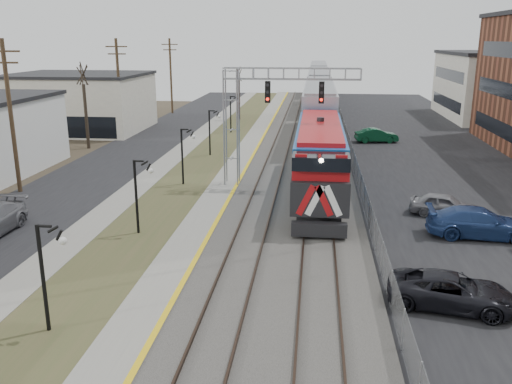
# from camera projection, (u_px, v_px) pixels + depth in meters

# --- Properties ---
(street_west) EXTENTS (7.00, 120.00, 0.04)m
(street_west) POSITION_uv_depth(u_px,v_px,m) (116.00, 161.00, 45.74)
(street_west) COLOR black
(street_west) RESTS_ON ground
(sidewalk) EXTENTS (2.00, 120.00, 0.08)m
(sidewalk) POSITION_uv_depth(u_px,v_px,m) (168.00, 162.00, 45.27)
(sidewalk) COLOR gray
(sidewalk) RESTS_ON ground
(grass_median) EXTENTS (4.00, 120.00, 0.06)m
(grass_median) POSITION_uv_depth(u_px,v_px,m) (203.00, 163.00, 44.96)
(grass_median) COLOR #3F4726
(grass_median) RESTS_ON ground
(platform) EXTENTS (2.00, 120.00, 0.24)m
(platform) POSITION_uv_depth(u_px,v_px,m) (239.00, 162.00, 44.62)
(platform) COLOR gray
(platform) RESTS_ON ground
(ballast_bed) EXTENTS (8.00, 120.00, 0.20)m
(ballast_bed) POSITION_uv_depth(u_px,v_px,m) (300.00, 164.00, 44.10)
(ballast_bed) COLOR #595651
(ballast_bed) RESTS_ON ground
(parking_lot) EXTENTS (16.00, 120.00, 0.04)m
(parking_lot) POSITION_uv_depth(u_px,v_px,m) (451.00, 169.00, 42.86)
(parking_lot) COLOR black
(parking_lot) RESTS_ON ground
(platform_edge) EXTENTS (0.24, 120.00, 0.01)m
(platform_edge) POSITION_uv_depth(u_px,v_px,m) (250.00, 161.00, 44.49)
(platform_edge) COLOR gold
(platform_edge) RESTS_ON platform
(track_near) EXTENTS (1.58, 120.00, 0.15)m
(track_near) POSITION_uv_depth(u_px,v_px,m) (275.00, 162.00, 44.26)
(track_near) COLOR #2D2119
(track_near) RESTS_ON ballast_bed
(track_far) EXTENTS (1.58, 120.00, 0.15)m
(track_far) POSITION_uv_depth(u_px,v_px,m) (318.00, 163.00, 43.89)
(track_far) COLOR #2D2119
(track_far) RESTS_ON ballast_bed
(train) EXTENTS (3.00, 85.85, 5.33)m
(train) POSITION_uv_depth(u_px,v_px,m) (319.00, 96.00, 69.16)
(train) COLOR #134E9B
(train) RESTS_ON ground
(signal_gantry) EXTENTS (9.00, 1.07, 8.15)m
(signal_gantry) POSITION_uv_depth(u_px,v_px,m) (257.00, 107.00, 36.19)
(signal_gantry) COLOR gray
(signal_gantry) RESTS_ON ground
(lampposts) EXTENTS (0.14, 62.14, 4.00)m
(lampposts) POSITION_uv_depth(u_px,v_px,m) (138.00, 196.00, 28.44)
(lampposts) COLOR black
(lampposts) RESTS_ON ground
(utility_poles) EXTENTS (0.28, 80.28, 10.00)m
(utility_poles) POSITION_uv_depth(u_px,v_px,m) (11.00, 118.00, 35.13)
(utility_poles) COLOR #4C3823
(utility_poles) RESTS_ON ground
(fence) EXTENTS (0.04, 120.00, 1.60)m
(fence) POSITION_uv_depth(u_px,v_px,m) (352.00, 157.00, 43.47)
(fence) COLOR gray
(fence) RESTS_ON ground
(bare_trees) EXTENTS (12.30, 42.30, 5.95)m
(bare_trees) POSITION_uv_depth(u_px,v_px,m) (117.00, 122.00, 48.87)
(bare_trees) COLOR #382D23
(bare_trees) RESTS_ON ground
(car_lot_c) EXTENTS (5.12, 3.13, 1.33)m
(car_lot_c) POSITION_uv_depth(u_px,v_px,m) (452.00, 292.00, 20.63)
(car_lot_c) COLOR black
(car_lot_c) RESTS_ON ground
(car_lot_d) EXTENTS (5.40, 2.43, 1.54)m
(car_lot_d) POSITION_uv_depth(u_px,v_px,m) (479.00, 223.00, 27.97)
(car_lot_d) COLOR navy
(car_lot_d) RESTS_ON ground
(car_lot_e) EXTENTS (4.19, 2.58, 1.33)m
(car_lot_e) POSITION_uv_depth(u_px,v_px,m) (445.00, 206.00, 31.29)
(car_lot_e) COLOR gray
(car_lot_e) RESTS_ON ground
(car_lot_f) EXTENTS (4.34, 2.03, 1.37)m
(car_lot_f) POSITION_uv_depth(u_px,v_px,m) (376.00, 136.00, 53.59)
(car_lot_f) COLOR #0E4729
(car_lot_f) RESTS_ON ground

